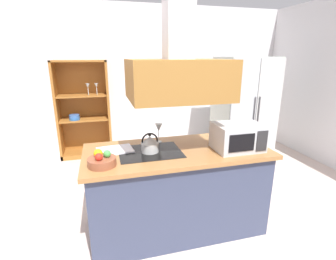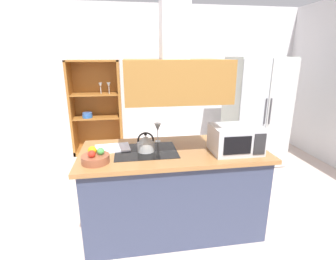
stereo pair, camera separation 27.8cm
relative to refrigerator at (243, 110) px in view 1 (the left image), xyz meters
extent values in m
plane|color=beige|center=(-1.70, -1.90, -0.89)|extent=(7.80, 7.80, 0.00)
cube|color=silver|center=(-1.70, 1.10, 0.46)|extent=(6.00, 0.12, 2.70)
cube|color=#343D57|center=(-1.68, -1.55, -0.46)|extent=(1.74, 0.75, 0.86)
cube|color=#9C693A|center=(-1.68, -1.55, -0.01)|extent=(1.82, 0.83, 0.04)
cube|color=black|center=(-1.95, -1.55, 0.01)|extent=(0.60, 0.46, 0.00)
cube|color=olive|center=(-1.68, -1.55, 0.70)|extent=(0.90, 0.70, 0.36)
cube|color=#BFBABE|center=(-1.68, -1.55, 1.34)|extent=(0.24, 0.24, 0.93)
cube|color=#B4C1B5|center=(0.00, 0.01, 0.00)|extent=(0.90, 0.72, 1.78)
cube|color=#B4BBC0|center=(-0.22, -0.36, 0.00)|extent=(0.44, 0.03, 1.74)
cube|color=#BBBDBC|center=(0.23, -0.36, 0.00)|extent=(0.44, 0.03, 1.74)
cylinder|color=#4C4C51|center=(-0.04, -0.39, 0.09)|extent=(0.02, 0.02, 0.40)
cylinder|color=#4C4C51|center=(0.04, -0.39, 0.09)|extent=(0.02, 0.02, 0.40)
cube|color=#9D6026|center=(-3.13, 0.84, -0.03)|extent=(0.04, 0.40, 1.72)
cube|color=#9D6026|center=(-2.26, 0.84, -0.03)|extent=(0.04, 0.40, 1.72)
cube|color=#9D6026|center=(-2.70, 0.84, 0.82)|extent=(0.91, 0.40, 0.03)
cube|color=#9D6026|center=(-2.70, 0.84, -0.85)|extent=(0.91, 0.40, 0.08)
cube|color=#9D6026|center=(-2.70, 1.03, -0.03)|extent=(0.91, 0.02, 1.72)
cube|color=#9D6026|center=(-2.70, 0.84, -0.20)|extent=(0.83, 0.36, 0.02)
cube|color=#9D6026|center=(-2.70, 0.84, 0.23)|extent=(0.83, 0.36, 0.02)
cylinder|color=#2B61AD|center=(-2.86, 0.79, -0.16)|extent=(0.18, 0.18, 0.05)
cylinder|color=#3660A5|center=(-2.86, 0.79, -0.12)|extent=(0.17, 0.17, 0.05)
cylinder|color=silver|center=(-2.59, 0.80, 0.30)|extent=(0.01, 0.01, 0.12)
cone|color=silver|center=(-2.59, 0.80, 0.40)|extent=(0.07, 0.07, 0.08)
cylinder|color=silver|center=(-2.44, 0.80, 0.30)|extent=(0.01, 0.01, 0.12)
cone|color=silver|center=(-2.44, 0.80, 0.40)|extent=(0.07, 0.07, 0.08)
cylinder|color=#B8BBB9|center=(-1.95, -1.55, 0.06)|extent=(0.17, 0.17, 0.09)
cone|color=#B5BDBF|center=(-1.95, -1.55, 0.14)|extent=(0.16, 0.16, 0.06)
sphere|color=black|center=(-1.95, -1.55, 0.18)|extent=(0.03, 0.03, 0.03)
torus|color=black|center=(-1.95, -1.55, 0.12)|extent=(0.16, 0.02, 0.16)
cube|color=white|center=(-2.28, -1.44, 0.02)|extent=(0.36, 0.28, 0.02)
cube|color=#B7BABF|center=(-1.10, -1.70, 0.14)|extent=(0.46, 0.34, 0.26)
cube|color=black|center=(-1.15, -1.87, 0.14)|extent=(0.26, 0.01, 0.17)
cube|color=#262628|center=(-0.94, -1.87, 0.14)|extent=(0.11, 0.01, 0.20)
cylinder|color=silver|center=(-1.80, -1.29, 0.01)|extent=(0.06, 0.06, 0.01)
cylinder|color=silver|center=(-1.80, -1.29, 0.07)|extent=(0.01, 0.01, 0.11)
cone|color=silver|center=(-1.80, -1.29, 0.17)|extent=(0.08, 0.08, 0.09)
cylinder|color=brown|center=(-2.40, -1.76, 0.05)|extent=(0.24, 0.24, 0.07)
sphere|color=green|center=(-2.36, -1.75, 0.11)|extent=(0.06, 0.06, 0.06)
sphere|color=#FEA913|center=(-2.43, -1.72, 0.11)|extent=(0.08, 0.08, 0.08)
sphere|color=red|center=(-2.42, -1.80, 0.11)|extent=(0.06, 0.06, 0.06)
camera|label=1|loc=(-2.36, -3.78, 0.91)|focal=26.69mm
camera|label=2|loc=(-2.09, -3.84, 0.91)|focal=26.69mm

